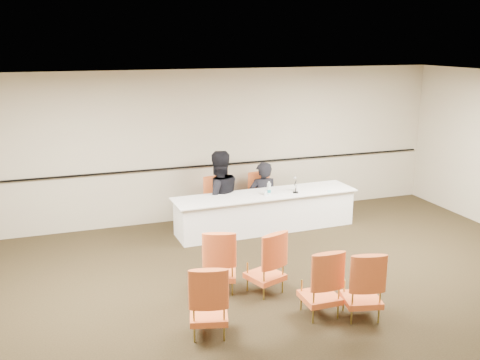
{
  "coord_description": "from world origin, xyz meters",
  "views": [
    {
      "loc": [
        -2.84,
        -6.1,
        3.55
      ],
      "look_at": [
        0.2,
        2.6,
        1.12
      ],
      "focal_mm": 40.0,
      "sensor_mm": 36.0,
      "label": 1
    }
  ],
  "objects_px": {
    "panelist_second_chair": "(218,202)",
    "drinking_glass": "(266,193)",
    "panel_table": "(266,212)",
    "panelist_second": "(218,200)",
    "microphone": "(296,186)",
    "coffee_cup": "(297,188)",
    "water_bottle": "(269,188)",
    "aud_chair_back_left": "(209,299)",
    "panelist_main": "(263,203)",
    "aud_chair_front_mid": "(265,261)",
    "aud_chair_back_right": "(362,284)",
    "panelist_main_chair": "(263,197)",
    "aud_chair_back_mid": "(320,281)",
    "aud_chair_front_left": "(220,260)"
  },
  "relations": [
    {
      "from": "water_bottle",
      "to": "microphone",
      "type": "bearing_deg",
      "value": -6.58
    },
    {
      "from": "panelist_main",
      "to": "drinking_glass",
      "type": "relative_size",
      "value": 16.88
    },
    {
      "from": "panelist_second_chair",
      "to": "drinking_glass",
      "type": "height_order",
      "value": "panelist_second_chair"
    },
    {
      "from": "water_bottle",
      "to": "aud_chair_back_right",
      "type": "bearing_deg",
      "value": -91.67
    },
    {
      "from": "water_bottle",
      "to": "panelist_second_chair",
      "type": "bearing_deg",
      "value": 144.22
    },
    {
      "from": "aud_chair_back_right",
      "to": "panel_table",
      "type": "bearing_deg",
      "value": 102.34
    },
    {
      "from": "panelist_main",
      "to": "panelist_second",
      "type": "xyz_separation_m",
      "value": [
        -0.94,
        -0.03,
        0.16
      ]
    },
    {
      "from": "drinking_glass",
      "to": "aud_chair_back_right",
      "type": "xyz_separation_m",
      "value": [
        -0.03,
        -3.44,
        -0.29
      ]
    },
    {
      "from": "coffee_cup",
      "to": "water_bottle",
      "type": "bearing_deg",
      "value": -176.71
    },
    {
      "from": "panelist_second",
      "to": "coffee_cup",
      "type": "bearing_deg",
      "value": 153.06
    },
    {
      "from": "aud_chair_front_mid",
      "to": "aud_chair_front_left",
      "type": "bearing_deg",
      "value": 135.63
    },
    {
      "from": "panelist_main_chair",
      "to": "aud_chair_front_mid",
      "type": "xyz_separation_m",
      "value": [
        -1.15,
        -3.0,
        0.0
      ]
    },
    {
      "from": "coffee_cup",
      "to": "aud_chair_back_left",
      "type": "height_order",
      "value": "aud_chair_back_left"
    },
    {
      "from": "drinking_glass",
      "to": "aud_chair_front_left",
      "type": "distance_m",
      "value": 2.61
    },
    {
      "from": "panel_table",
      "to": "panelist_main_chair",
      "type": "relative_size",
      "value": 3.75
    },
    {
      "from": "panelist_main_chair",
      "to": "aud_chair_back_right",
      "type": "relative_size",
      "value": 1.0
    },
    {
      "from": "panelist_second_chair",
      "to": "aud_chair_back_left",
      "type": "xyz_separation_m",
      "value": [
        -1.29,
        -3.8,
        0.0
      ]
    },
    {
      "from": "water_bottle",
      "to": "aud_chair_front_mid",
      "type": "distance_m",
      "value": 2.62
    },
    {
      "from": "panelist_second_chair",
      "to": "panel_table",
      "type": "bearing_deg",
      "value": -34.97
    },
    {
      "from": "aud_chair_back_left",
      "to": "panelist_main",
      "type": "bearing_deg",
      "value": 74.53
    },
    {
      "from": "microphone",
      "to": "aud_chair_front_mid",
      "type": "relative_size",
      "value": 0.31
    },
    {
      "from": "aud_chair_front_left",
      "to": "aud_chair_back_right",
      "type": "height_order",
      "value": "same"
    },
    {
      "from": "coffee_cup",
      "to": "panelist_second_chair",
      "type": "bearing_deg",
      "value": 158.56
    },
    {
      "from": "aud_chair_back_mid",
      "to": "panel_table",
      "type": "bearing_deg",
      "value": 80.81
    },
    {
      "from": "coffee_cup",
      "to": "aud_chair_front_mid",
      "type": "xyz_separation_m",
      "value": [
        -1.62,
        -2.41,
        -0.3
      ]
    },
    {
      "from": "panel_table",
      "to": "water_bottle",
      "type": "xyz_separation_m",
      "value": [
        0.03,
        -0.08,
        0.48
      ]
    },
    {
      "from": "panel_table",
      "to": "panelist_second",
      "type": "height_order",
      "value": "panelist_second"
    },
    {
      "from": "microphone",
      "to": "drinking_glass",
      "type": "height_order",
      "value": "microphone"
    },
    {
      "from": "panelist_main_chair",
      "to": "water_bottle",
      "type": "distance_m",
      "value": 0.73
    },
    {
      "from": "panelist_second",
      "to": "water_bottle",
      "type": "bearing_deg",
      "value": 138.71
    },
    {
      "from": "aud_chair_back_mid",
      "to": "aud_chair_back_right",
      "type": "xyz_separation_m",
      "value": [
        0.49,
        -0.24,
        0.0
      ]
    },
    {
      "from": "panelist_second_chair",
      "to": "aud_chair_back_right",
      "type": "xyz_separation_m",
      "value": [
        0.72,
        -4.05,
        0.0
      ]
    },
    {
      "from": "panelist_main",
      "to": "coffee_cup",
      "type": "xyz_separation_m",
      "value": [
        0.47,
        -0.59,
        0.42
      ]
    },
    {
      "from": "aud_chair_back_mid",
      "to": "water_bottle",
      "type": "bearing_deg",
      "value": 80.04
    },
    {
      "from": "panelist_second_chair",
      "to": "drinking_glass",
      "type": "xyz_separation_m",
      "value": [
        0.75,
        -0.61,
        0.29
      ]
    },
    {
      "from": "panel_table",
      "to": "panelist_second_chair",
      "type": "height_order",
      "value": "panelist_second_chair"
    },
    {
      "from": "aud_chair_front_mid",
      "to": "aud_chair_back_left",
      "type": "height_order",
      "value": "same"
    },
    {
      "from": "aud_chair_front_mid",
      "to": "aud_chair_back_right",
      "type": "bearing_deg",
      "value": -68.95
    },
    {
      "from": "panelist_main_chair",
      "to": "panelist_main",
      "type": "bearing_deg",
      "value": 0.0
    },
    {
      "from": "panel_table",
      "to": "aud_chair_back_mid",
      "type": "xyz_separation_m",
      "value": [
        -0.56,
        -3.3,
        0.12
      ]
    },
    {
      "from": "aud_chair_back_mid",
      "to": "panelist_main_chair",
      "type": "bearing_deg",
      "value": 79.92
    },
    {
      "from": "panelist_main",
      "to": "aud_chair_front_mid",
      "type": "xyz_separation_m",
      "value": [
        -1.15,
        -3.0,
        0.11
      ]
    },
    {
      "from": "aud_chair_back_right",
      "to": "coffee_cup",
      "type": "bearing_deg",
      "value": 92.19
    },
    {
      "from": "panelist_second",
      "to": "aud_chair_front_mid",
      "type": "bearing_deg",
      "value": 80.5
    },
    {
      "from": "panelist_second_chair",
      "to": "panelist_main",
      "type": "bearing_deg",
      "value": -0.0
    },
    {
      "from": "panelist_second_chair",
      "to": "microphone",
      "type": "distance_m",
      "value": 1.54
    },
    {
      "from": "panelist_second_chair",
      "to": "panelist_second",
      "type": "bearing_deg",
      "value": 0.0
    },
    {
      "from": "panel_table",
      "to": "panelist_main",
      "type": "height_order",
      "value": "panelist_main"
    },
    {
      "from": "panelist_second_chair",
      "to": "aud_chair_front_left",
      "type": "distance_m",
      "value": 2.81
    },
    {
      "from": "panelist_second",
      "to": "aud_chair_back_left",
      "type": "xyz_separation_m",
      "value": [
        -1.29,
        -3.8,
        -0.05
      ]
    }
  ]
}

